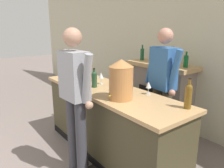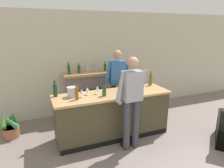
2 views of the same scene
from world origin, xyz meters
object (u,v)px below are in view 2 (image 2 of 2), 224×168
wine_bottle_riesling_slim (104,90)px  wine_glass_mid_counter (97,88)px  wine_bottle_chardonnay_pale (55,89)px  wine_glass_front_right (82,91)px  wine_glass_by_dispenser (87,90)px  person_bartender (117,83)px  wine_glass_front_left (127,82)px  ice_bucket_steel (72,92)px  fireplace_stone (88,93)px  person_customer (132,100)px  copper_dispenser (133,82)px  wine_bottle_rose_blush (77,92)px  potted_plant_corner (10,127)px  wine_bottle_port_short (151,79)px

wine_bottle_riesling_slim → wine_glass_mid_counter: wine_bottle_riesling_slim is taller
wine_bottle_riesling_slim → wine_bottle_chardonnay_pale: 0.98m
wine_bottle_riesling_slim → wine_glass_front_right: (-0.44, 0.10, -0.01)m
wine_glass_by_dispenser → person_bartender: bearing=31.2°
wine_glass_front_left → ice_bucket_steel: bearing=-172.2°
fireplace_stone → wine_glass_mid_counter: (-0.13, -1.22, 0.50)m
person_bartender → person_customer: bearing=-101.3°
wine_bottle_riesling_slim → wine_glass_front_left: (0.70, 0.37, -0.01)m
copper_dispenser → wine_glass_by_dispenser: copper_dispenser is taller
person_customer → ice_bucket_steel: size_ratio=8.84×
wine_glass_mid_counter → wine_glass_front_left: bearing=13.7°
wine_bottle_riesling_slim → wine_bottle_chardonnay_pale: size_ratio=0.85×
person_bartender → wine_bottle_rose_blush: person_bartender is taller
ice_bucket_steel → wine_bottle_riesling_slim: bearing=-17.2°
wine_bottle_chardonnay_pale → wine_glass_by_dispenser: bearing=-12.9°
person_customer → wine_glass_by_dispenser: bearing=133.9°
fireplace_stone → person_customer: size_ratio=0.83×
wine_bottle_rose_blush → wine_glass_by_dispenser: bearing=37.7°
fireplace_stone → person_bartender: person_bartender is taller
ice_bucket_steel → wine_glass_front_left: (1.31, 0.18, 0.02)m
fireplace_stone → wine_glass_front_left: 1.32m
person_customer → wine_bottle_riesling_slim: 0.62m
copper_dispenser → wine_bottle_rose_blush: bearing=179.1°
wine_bottle_rose_blush → wine_glass_by_dispenser: (0.26, 0.20, -0.03)m
wine_glass_mid_counter → wine_bottle_riesling_slim: bearing=-63.7°
potted_plant_corner → wine_bottle_chardonnay_pale: wine_bottle_chardonnay_pale is taller
person_customer → wine_bottle_riesling_slim: size_ratio=6.56×
fireplace_stone → person_bartender: size_ratio=0.83×
fireplace_stone → copper_dispenser: 1.66m
copper_dispenser → wine_bottle_riesling_slim: 0.65m
fireplace_stone → wine_bottle_chardonnay_pale: 1.52m
wine_glass_front_left → wine_glass_mid_counter: wine_glass_mid_counter is taller
wine_bottle_chardonnay_pale → wine_glass_front_right: (0.48, -0.23, -0.03)m
potted_plant_corner → copper_dispenser: copper_dispenser is taller
wine_glass_by_dispenser → copper_dispenser: bearing=-13.4°
copper_dispenser → wine_bottle_port_short: (0.67, 0.37, -0.09)m
wine_bottle_chardonnay_pale → wine_glass_by_dispenser: 0.64m
person_customer → wine_bottle_rose_blush: person_customer is taller
wine_bottle_chardonnay_pale → wine_glass_front_left: 1.62m
person_bartender → wine_bottle_port_short: size_ratio=5.44×
potted_plant_corner → wine_glass_mid_counter: size_ratio=3.56×
wine_bottle_port_short → wine_glass_front_right: 1.76m
person_bartender → wine_glass_front_left: (0.09, -0.37, 0.09)m
potted_plant_corner → wine_glass_front_left: wine_glass_front_left is taller
person_bartender → wine_bottle_port_short: 0.81m
wine_bottle_chardonnay_pale → wine_bottle_rose_blush: wine_bottle_rose_blush is taller
wine_glass_front_right → ice_bucket_steel: bearing=153.6°
potted_plant_corner → wine_glass_mid_counter: (1.78, -0.67, 0.86)m
wine_bottle_chardonnay_pale → wine_glass_front_left: (1.62, 0.04, -0.03)m
wine_bottle_riesling_slim → wine_glass_front_right: 0.45m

